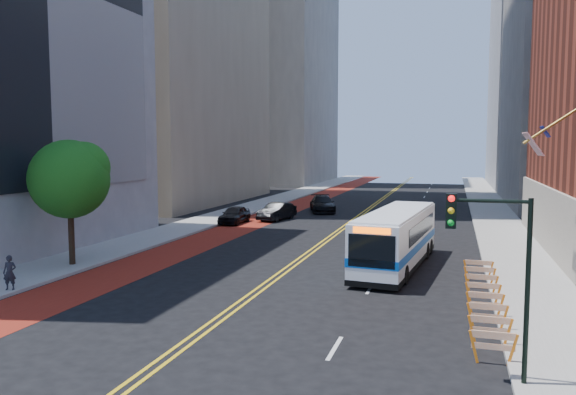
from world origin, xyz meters
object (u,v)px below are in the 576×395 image
Objects in this scene: street_tree at (71,176)px; traffic_signal at (493,250)px; car_b at (277,211)px; transit_bus at (397,238)px; pedestrian at (10,273)px; car_a at (234,215)px; car_c at (322,204)px.

street_tree is 22.79m from traffic_signal.
car_b is at bearing 77.58° from street_tree.
transit_bus is at bearing 105.13° from traffic_signal.
transit_bus reaches higher than car_b.
pedestrian is at bearing 168.28° from traffic_signal.
car_b is at bearing 46.52° from car_a.
car_c is at bearing 82.05° from car_b.
traffic_signal is at bearing -69.02° from transit_bus.
car_a is 0.94× the size of car_b.
traffic_signal is 0.93× the size of car_c.
street_tree is 4.34× the size of pedestrian.
transit_bus is (16.76, 4.87, -3.31)m from street_tree.
car_c is 34.43m from pedestrian.
street_tree is 1.55× the size of car_a.
car_a is 23.82m from pedestrian.
street_tree is 18.92m from car_a.
transit_bus is (-3.90, 14.42, -2.12)m from traffic_signal.
car_a is at bearing 143.54° from transit_bus.
traffic_signal is 1.10× the size of car_b.
street_tree is 17.76m from transit_bus.
transit_bus is at bearing -42.12° from car_b.
pedestrian is at bearing -86.35° from car_b.
traffic_signal is (20.66, -9.55, -1.19)m from street_tree.
car_b is 0.84× the size of car_c.
traffic_signal is 40.36m from car_c.
transit_bus is at bearing 13.30° from pedestrian.
car_a is (-14.81, 13.48, -0.87)m from transit_bus.
pedestrian reaches higher than car_c.
traffic_signal reaches higher than transit_bus.
car_c is (7.23, 28.39, -4.12)m from street_tree.
pedestrian reaches higher than car_a.
car_c reaches higher than car_b.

